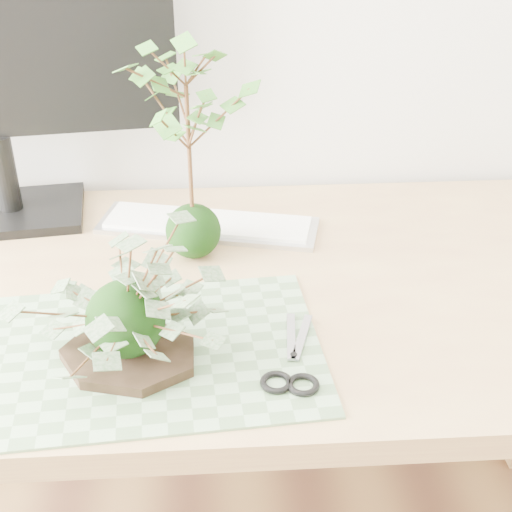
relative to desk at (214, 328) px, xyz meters
name	(u,v)px	position (x,y,z in m)	size (l,w,h in m)	color
desk	(214,328)	(0.00, 0.00, 0.00)	(1.60, 0.70, 0.74)	tan
cutting_mat	(141,353)	(-0.10, -0.17, 0.09)	(0.48, 0.32, 0.00)	#577A4F
stone_dish	(130,355)	(-0.11, -0.19, 0.10)	(0.19, 0.19, 0.01)	black
ivy_kokedama	(122,287)	(-0.11, -0.19, 0.21)	(0.30, 0.30, 0.21)	black
maple_kokedama	(187,100)	(-0.03, 0.09, 0.35)	(0.24, 0.24, 0.38)	black
keyboard	(208,224)	(-0.01, 0.18, 0.09)	(0.40, 0.20, 0.01)	#B8B8BC
scissors	(295,372)	(0.10, -0.23, 0.10)	(0.08, 0.18, 0.01)	#91919D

